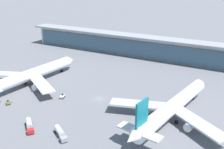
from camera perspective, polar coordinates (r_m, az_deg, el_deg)
ground_plane at (r=125.06m, az=-2.88°, el=-5.17°), size 1200.00×1200.00×0.00m
airliner_left_stand at (r=145.08m, az=-17.03°, el=-0.08°), size 49.01×63.97×17.02m
airliner_centre_stand at (r=108.07m, az=12.62°, el=-6.84°), size 48.63×63.82×17.02m
service_truck_near_nose_olive at (r=128.10m, az=-21.29°, el=-5.56°), size 3.30×3.12×2.05m
service_truck_mid_apron_grey at (r=98.47m, az=-10.97°, el=-12.06°), size 8.48×6.47×2.95m
service_truck_by_tail_red at (r=105.71m, az=-17.23°, el=-10.23°), size 8.12×7.13×2.95m
service_truck_on_taxiway_white at (r=127.23m, az=-10.55°, el=-4.61°), size 2.35×3.19×2.05m
terminal_building at (r=184.38m, az=9.10°, el=5.69°), size 201.52×12.80×15.20m
safety_cone_bravo at (r=129.53m, az=-20.57°, el=-5.45°), size 0.62×0.62×0.70m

